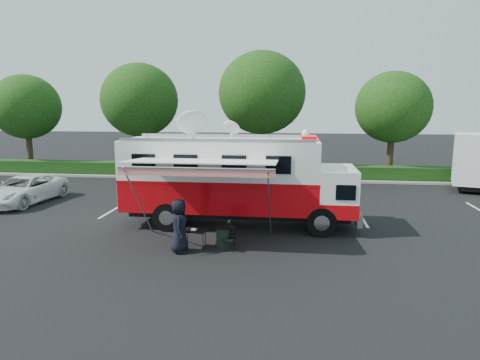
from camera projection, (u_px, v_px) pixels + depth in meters
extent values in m
plane|color=black|center=(239.00, 225.00, 18.50)|extent=(120.00, 120.00, 0.00)
cube|color=#9E998E|center=(318.00, 181.00, 28.75)|extent=(60.00, 0.35, 0.15)
cube|color=black|center=(318.00, 172.00, 29.55)|extent=(60.00, 1.20, 1.00)
cylinder|color=black|center=(29.00, 146.00, 33.05)|extent=(0.44, 0.44, 4.00)
ellipsoid|color=#14380F|center=(26.00, 107.00, 32.53)|extent=(5.12, 5.12, 4.86)
cylinder|color=black|center=(141.00, 144.00, 31.92)|extent=(0.44, 0.44, 4.40)
ellipsoid|color=#14380F|center=(140.00, 100.00, 31.34)|extent=(5.63, 5.63, 5.35)
cylinder|color=black|center=(261.00, 143.00, 30.78)|extent=(0.44, 0.44, 4.80)
ellipsoid|color=#14380F|center=(262.00, 93.00, 30.16)|extent=(6.14, 6.14, 5.84)
cylinder|color=black|center=(390.00, 150.00, 29.75)|extent=(0.44, 0.44, 4.00)
ellipsoid|color=#14380F|center=(393.00, 107.00, 29.23)|extent=(5.12, 5.12, 4.86)
cube|color=silver|center=(15.00, 202.00, 22.96)|extent=(0.12, 5.50, 0.01)
cube|color=silver|center=(122.00, 205.00, 22.23)|extent=(0.12, 5.50, 0.01)
cube|color=silver|center=(236.00, 208.00, 21.50)|extent=(0.12, 5.50, 0.01)
cube|color=silver|center=(359.00, 212.00, 20.76)|extent=(0.12, 5.50, 0.01)
cube|color=black|center=(239.00, 212.00, 18.40)|extent=(9.27, 1.51, 0.32)
cylinder|color=black|center=(322.00, 222.00, 16.82)|extent=(1.19, 0.35, 1.19)
cylinder|color=black|center=(318.00, 208.00, 19.14)|extent=(1.19, 0.35, 1.19)
cylinder|color=black|center=(167.00, 217.00, 17.58)|extent=(1.19, 0.35, 1.19)
cylinder|color=black|center=(182.00, 204.00, 19.90)|extent=(1.19, 0.35, 1.19)
cube|color=silver|center=(355.00, 214.00, 17.79)|extent=(0.22, 2.70, 0.43)
cube|color=white|center=(336.00, 190.00, 17.71)|extent=(1.51, 2.70, 1.83)
cube|color=red|center=(336.00, 205.00, 17.82)|extent=(1.53, 2.72, 0.59)
cube|color=black|center=(354.00, 182.00, 17.57)|extent=(0.13, 2.40, 0.75)
cube|color=red|center=(221.00, 193.00, 18.35)|extent=(8.20, 2.70, 1.29)
cube|color=red|center=(221.00, 178.00, 18.24)|extent=(8.22, 2.72, 0.11)
cube|color=white|center=(221.00, 159.00, 18.09)|extent=(8.20, 2.70, 1.51)
cube|color=silver|center=(221.00, 141.00, 17.95)|extent=(8.20, 2.70, 0.09)
cube|color=#CC0505|center=(309.00, 138.00, 17.48)|extent=(0.59, 1.02, 0.17)
sphere|color=white|center=(306.00, 133.00, 18.53)|extent=(0.37, 0.37, 0.37)
ellipsoid|color=silver|center=(192.00, 122.00, 17.81)|extent=(1.29, 1.29, 0.39)
ellipsoid|color=silver|center=(232.00, 127.00, 18.02)|extent=(0.75, 0.75, 0.22)
cylinder|color=black|center=(147.00, 126.00, 18.69)|extent=(0.02, 0.02, 1.08)
cylinder|color=black|center=(185.00, 127.00, 18.48)|extent=(0.02, 0.02, 1.08)
cylinder|color=black|center=(270.00, 127.00, 18.03)|extent=(0.02, 0.02, 1.08)
cube|color=white|center=(203.00, 161.00, 15.49)|extent=(5.39, 2.58, 0.22)
cube|color=red|center=(195.00, 172.00, 14.28)|extent=(5.39, 0.04, 0.30)
cylinder|color=#B2B2B7|center=(195.00, 168.00, 14.24)|extent=(5.39, 0.07, 0.07)
cylinder|color=#B2B2B7|center=(139.00, 202.00, 16.00)|extent=(0.05, 2.78, 3.11)
cylinder|color=#B2B2B7|center=(270.00, 206.00, 15.40)|extent=(0.05, 2.78, 3.11)
imported|color=silver|center=(25.00, 203.00, 22.67)|extent=(2.77, 5.30, 1.43)
imported|color=black|center=(180.00, 252.00, 15.15)|extent=(0.78, 1.04, 1.92)
cube|color=black|center=(195.00, 231.00, 15.43)|extent=(0.86, 0.64, 0.04)
cylinder|color=black|center=(185.00, 241.00, 15.32)|extent=(0.02, 0.02, 0.67)
cylinder|color=black|center=(188.00, 237.00, 15.73)|extent=(0.02, 0.02, 0.67)
cylinder|color=black|center=(203.00, 242.00, 15.24)|extent=(0.02, 0.02, 0.67)
cylinder|color=black|center=(205.00, 238.00, 15.65)|extent=(0.02, 0.02, 0.67)
cube|color=silver|center=(194.00, 230.00, 15.48)|extent=(0.21, 0.29, 0.01)
cube|color=black|center=(229.00, 239.00, 15.22)|extent=(0.53, 0.53, 0.04)
cube|color=black|center=(230.00, 231.00, 15.39)|extent=(0.41, 0.17, 0.47)
cylinder|color=black|center=(224.00, 246.00, 15.12)|extent=(0.02, 0.02, 0.42)
cylinder|color=black|center=(225.00, 243.00, 15.45)|extent=(0.02, 0.02, 0.42)
cylinder|color=black|center=(233.00, 247.00, 15.08)|extent=(0.02, 0.02, 0.42)
cylinder|color=black|center=(235.00, 244.00, 15.41)|extent=(0.02, 0.02, 0.42)
cylinder|color=black|center=(223.00, 238.00, 15.49)|extent=(0.49, 0.49, 0.75)
cylinder|color=black|center=(223.00, 228.00, 15.42)|extent=(0.53, 0.53, 0.04)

